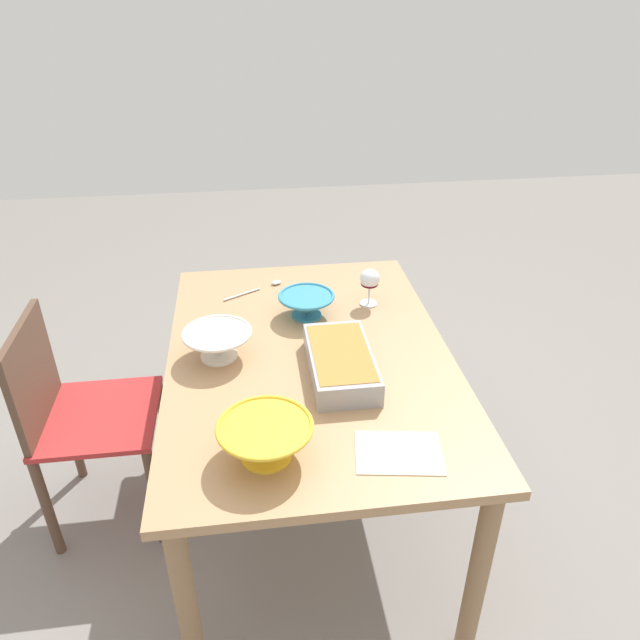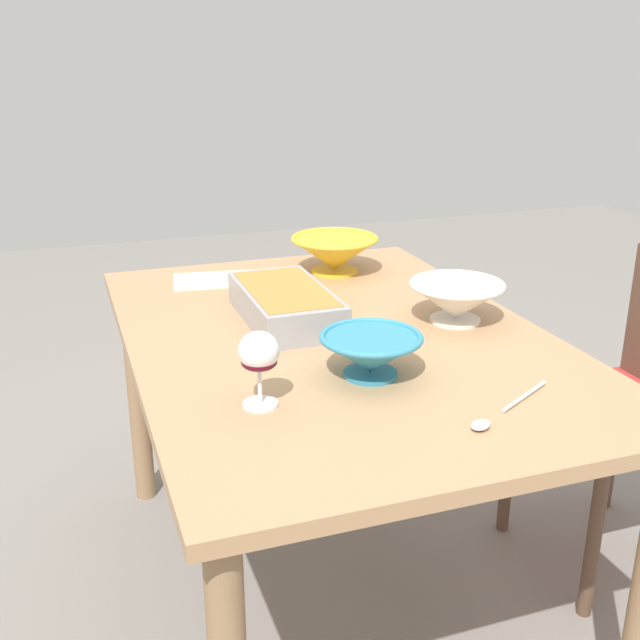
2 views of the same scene
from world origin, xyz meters
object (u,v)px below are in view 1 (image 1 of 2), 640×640
wine_glass (370,281)px  serving_spoon (264,287)px  chair (77,414)px  napkin (399,452)px  mixing_bowl (218,343)px  small_bowl (306,304)px  dining_table (310,374)px  serving_bowl (266,439)px  casserole_dish (341,361)px

wine_glass → serving_spoon: size_ratio=0.61×
chair → napkin: bearing=58.8°
mixing_bowl → small_bowl: 0.39m
small_bowl → serving_spoon: (-0.25, -0.14, -0.04)m
dining_table → wine_glass: wine_glass is taller
serving_spoon → napkin: (1.00, 0.31, -0.01)m
dining_table → serving_bowl: serving_bowl is taller
casserole_dish → mixing_bowl: mixing_bowl is taller
casserole_dish → serving_bowl: bearing=-36.4°
mixing_bowl → wine_glass: bearing=117.0°
serving_spoon → napkin: size_ratio=1.05×
dining_table → serving_spoon: bearing=-165.6°
small_bowl → napkin: (0.76, 0.16, -0.05)m
casserole_dish → dining_table: bearing=-146.5°
casserole_dish → mixing_bowl: bearing=-110.7°
chair → casserole_dish: 0.98m
chair → small_bowl: chair is taller
mixing_bowl → casserole_dish: bearing=69.3°
serving_spoon → dining_table: bearing=14.4°
wine_glass → casserole_dish: (0.43, -0.18, -0.06)m
chair → mixing_bowl: chair is taller
dining_table → wine_glass: bearing=139.1°
wine_glass → serving_spoon: bearing=-115.6°
chair → dining_table: bearing=83.1°
small_bowl → serving_bowl: serving_bowl is taller
chair → mixing_bowl: (0.08, 0.52, 0.31)m
napkin → serving_bowl: bearing=-95.7°
dining_table → serving_bowl: bearing=-19.8°
chair → serving_spoon: bearing=119.5°
dining_table → chair: bearing=-96.9°
dining_table → mixing_bowl: 0.33m
casserole_dish → serving_spoon: (-0.62, -0.21, -0.04)m
dining_table → casserole_dish: (0.13, 0.08, 0.13)m
serving_spoon → small_bowl: bearing=30.5°
dining_table → wine_glass: (-0.31, 0.27, 0.19)m
chair → casserole_dish: chair is taller
wine_glass → serving_bowl: bearing=-29.2°
small_bowl → napkin: 0.77m
mixing_bowl → small_bowl: mixing_bowl is taller
dining_table → small_bowl: size_ratio=6.56×
casserole_dish → small_bowl: size_ratio=1.81×
small_bowl → napkin: size_ratio=0.91×
serving_spoon → serving_bowl: bearing=-2.6°
mixing_bowl → chair: bearing=-98.9°
mixing_bowl → serving_bowl: serving_bowl is taller
wine_glass → napkin: (0.81, -0.09, -0.10)m
dining_table → serving_bowl: 0.52m
mixing_bowl → serving_bowl: bearing=14.9°
casserole_dish → napkin: 0.39m
serving_spoon → mixing_bowl: bearing=-20.1°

